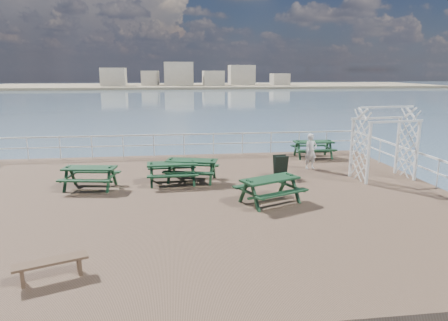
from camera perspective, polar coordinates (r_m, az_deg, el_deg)
ground at (r=13.43m, az=-4.79°, el=-5.97°), size 18.00×14.00×0.30m
sea_backdrop at (r=147.43m, az=-2.31°, el=11.02°), size 300.00×300.00×9.20m
railing at (r=15.64m, az=-5.56°, el=0.60°), size 17.77×13.76×1.10m
picnic_table_a at (r=15.03m, az=-18.63°, el=-1.71°), size 2.05×1.75×0.89m
picnic_table_b at (r=15.00m, az=-7.40°, el=-1.14°), size 1.88×1.53×0.90m
picnic_table_c at (r=19.82m, az=12.64°, el=2.10°), size 1.92×1.57×0.91m
picnic_table_d at (r=15.28m, az=-4.64°, el=-0.73°), size 2.24×1.98×0.93m
picnic_table_e at (r=12.81m, az=6.59°, el=-3.47°), size 2.34×2.15×0.92m
flat_bench_near at (r=9.07m, az=-23.49°, el=-13.52°), size 1.46×0.82×0.41m
trellis_arbor at (r=16.63m, az=21.88°, el=1.81°), size 2.40×1.46×2.83m
sandwich_board at (r=16.00m, az=8.07°, el=-0.81°), size 0.56×0.43×0.88m
person at (r=17.48m, az=12.30°, el=1.29°), size 0.61×0.46×1.52m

